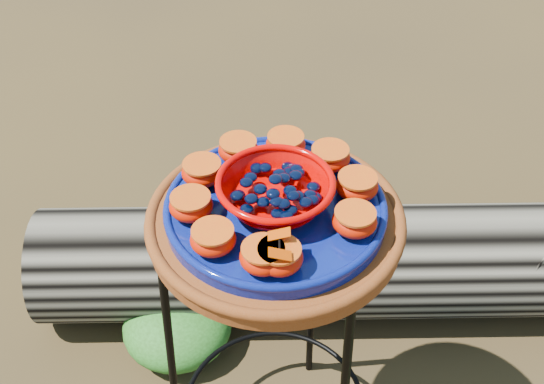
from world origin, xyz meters
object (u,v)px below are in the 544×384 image
at_px(driftwood_log, 347,262).
at_px(red_bowl, 275,193).
at_px(plant_stand, 275,353).
at_px(terracotta_saucer, 275,223).
at_px(cobalt_plate, 275,210).

bearing_deg(driftwood_log, red_bowl, -90.39).
distance_m(plant_stand, terracotta_saucer, 0.37).
bearing_deg(driftwood_log, terracotta_saucer, -90.39).
bearing_deg(cobalt_plate, driftwood_log, 89.61).
distance_m(terracotta_saucer, driftwood_log, 0.74).
relative_size(plant_stand, terracotta_saucer, 1.66).
bearing_deg(cobalt_plate, red_bowl, 0.00).
distance_m(plant_stand, red_bowl, 0.43).
height_order(cobalt_plate, red_bowl, red_bowl).
height_order(red_bowl, driftwood_log, red_bowl).
xyz_separation_m(cobalt_plate, red_bowl, (0.00, 0.00, 0.04)).
bearing_deg(red_bowl, driftwood_log, 89.61).
bearing_deg(plant_stand, red_bowl, 0.00).
xyz_separation_m(plant_stand, cobalt_plate, (0.00, 0.00, 0.40)).
height_order(plant_stand, terracotta_saucer, terracotta_saucer).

